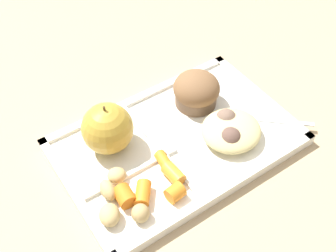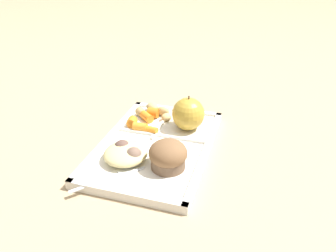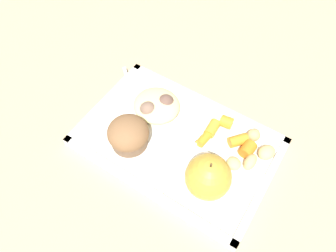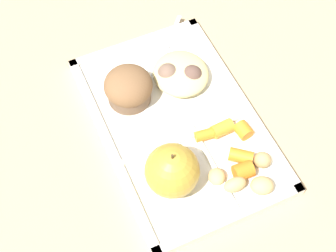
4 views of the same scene
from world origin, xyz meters
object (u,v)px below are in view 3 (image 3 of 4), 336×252
lunch_tray (177,143)px  bran_muffin (129,134)px  plastic_fork (133,98)px  green_apple (208,177)px

lunch_tray → bran_muffin: (0.08, 0.05, 0.04)m
bran_muffin → plastic_fork: size_ratio=0.62×
bran_muffin → plastic_fork: (0.06, -0.09, -0.03)m
green_apple → bran_muffin: bearing=0.0°
green_apple → lunch_tray: bearing=-29.4°
bran_muffin → plastic_fork: bran_muffin is taller
lunch_tray → plastic_fork: lunch_tray is taller
lunch_tray → plastic_fork: bearing=-15.7°
plastic_fork → green_apple: bearing=158.5°
green_apple → plastic_fork: 0.26m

